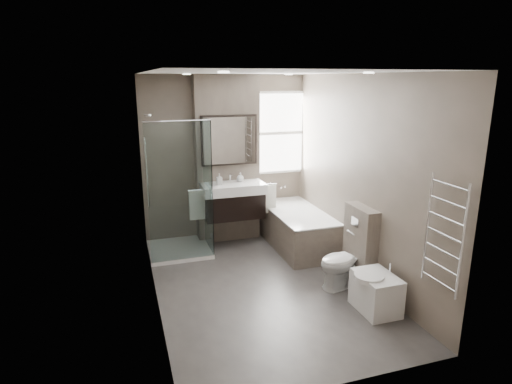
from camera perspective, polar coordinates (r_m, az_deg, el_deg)
name	(u,v)px	position (r m, az deg, el deg)	size (l,w,h in m)	color
room	(263,186)	(5.06, 0.99, 0.77)	(2.70, 3.90, 2.70)	#464341
vanity_pier	(227,160)	(6.73, -3.89, 4.30)	(1.00, 0.25, 2.60)	#675C51
vanity	(233,200)	(6.53, -3.06, -1.08)	(0.95, 0.47, 0.66)	black
mirror_cabinet	(229,140)	(6.52, -3.59, 6.90)	(0.86, 0.08, 0.76)	black
towel_left	(197,205)	(6.40, -7.86, -1.72)	(0.24, 0.06, 0.44)	silver
towel_right	(268,199)	(6.67, 1.65, -0.89)	(0.24, 0.06, 0.44)	silver
shower_enclosure	(185,222)	(6.39, -9.39, -3.96)	(0.90, 0.90, 2.00)	white
bathtub	(297,227)	(6.65, 5.47, -4.66)	(0.75, 1.60, 0.57)	#675C51
window	(279,133)	(7.03, 3.06, 7.86)	(0.98, 0.06, 1.33)	white
toilet	(345,261)	(5.50, 11.73, -8.96)	(0.38, 0.67, 0.68)	white
cistern_box	(360,245)	(5.59, 13.72, -6.89)	(0.19, 0.55, 1.00)	#675C51
bidet	(376,292)	(5.09, 15.65, -12.70)	(0.46, 0.54, 0.55)	white
towel_radiator	(444,235)	(4.39, 23.82, -5.23)	(0.03, 0.49, 1.10)	silver
soap_bottle_a	(219,179)	(6.38, -4.91, 1.72)	(0.08, 0.08, 0.17)	white
soap_bottle_b	(240,177)	(6.57, -2.10, 2.02)	(0.11, 0.11, 0.14)	white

